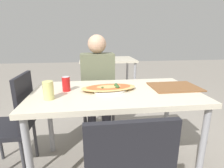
{
  "coord_description": "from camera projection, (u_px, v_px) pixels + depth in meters",
  "views": [
    {
      "loc": [
        -0.21,
        -1.41,
        1.23
      ],
      "look_at": [
        -0.03,
        0.01,
        0.83
      ],
      "focal_mm": 28.0,
      "sensor_mm": 36.0,
      "label": 1
    }
  ],
  "objects": [
    {
      "name": "ground_plane",
      "position": [
        115.0,
        166.0,
        1.7
      ],
      "size": [
        14.0,
        14.0,
        0.0
      ],
      "primitive_type": "plane",
      "color": "gray"
    },
    {
      "name": "dining_table",
      "position": [
        115.0,
        99.0,
        1.52
      ],
      "size": [
        1.4,
        0.76,
        0.77
      ],
      "color": "beige",
      "rests_on": "ground_plane"
    },
    {
      "name": "chair_far_seated",
      "position": [
        98.0,
        94.0,
        2.23
      ],
      "size": [
        0.4,
        0.4,
        0.92
      ],
      "rotation": [
        0.0,
        0.0,
        3.14
      ],
      "color": "black",
      "rests_on": "ground_plane"
    },
    {
      "name": "chair_side_left",
      "position": [
        14.0,
        120.0,
        1.54
      ],
      "size": [
        0.4,
        0.4,
        0.92
      ],
      "rotation": [
        0.0,
        0.0,
        1.57
      ],
      "color": "black",
      "rests_on": "ground_plane"
    },
    {
      "name": "person_seated",
      "position": [
        98.0,
        79.0,
        2.07
      ],
      "size": [
        0.38,
        0.26,
        1.24
      ],
      "rotation": [
        0.0,
        0.0,
        3.14
      ],
      "color": "#2D2D38",
      "rests_on": "ground_plane"
    },
    {
      "name": "pizza_main",
      "position": [
        109.0,
        88.0,
        1.51
      ],
      "size": [
        0.49,
        0.3,
        0.06
      ],
      "color": "white",
      "rests_on": "dining_table"
    },
    {
      "name": "soda_can",
      "position": [
        66.0,
        84.0,
        1.48
      ],
      "size": [
        0.07,
        0.07,
        0.12
      ],
      "color": "red",
      "rests_on": "dining_table"
    },
    {
      "name": "drink_glass",
      "position": [
        48.0,
        90.0,
        1.28
      ],
      "size": [
        0.08,
        0.08,
        0.14
      ],
      "color": "#E0DB7F",
      "rests_on": "dining_table"
    },
    {
      "name": "serving_tray",
      "position": [
        174.0,
        87.0,
        1.6
      ],
      "size": [
        0.42,
        0.33,
        0.01
      ],
      "color": "brown",
      "rests_on": "dining_table"
    },
    {
      "name": "background_table",
      "position": [
        105.0,
        62.0,
        3.59
      ],
      "size": [
        1.1,
        0.8,
        0.89
      ],
      "color": "beige",
      "rests_on": "ground_plane"
    }
  ]
}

